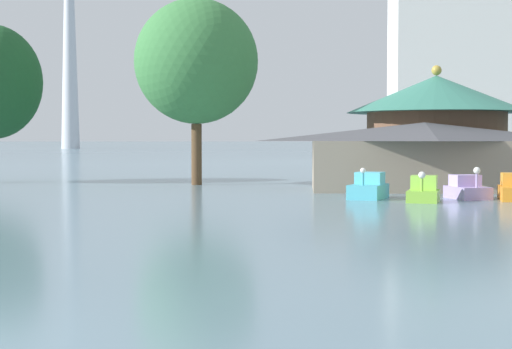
{
  "coord_description": "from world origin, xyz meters",
  "views": [
    {
      "loc": [
        6.06,
        -11.34,
        3.18
      ],
      "look_at": [
        4.16,
        21.1,
        1.71
      ],
      "focal_mm": 55.49,
      "sensor_mm": 36.0,
      "label": 1
    }
  ],
  "objects_px": {
    "pedal_boat_lime": "(424,191)",
    "shoreline_tree_mid": "(196,62)",
    "background_building_block": "(482,67)",
    "green_roof_pavilion": "(436,124)",
    "pedal_boat_cyan": "(369,188)",
    "boathouse": "(424,155)",
    "pedal_boat_lavender": "(467,189)"
  },
  "relations": [
    {
      "from": "pedal_boat_lime",
      "to": "shoreline_tree_mid",
      "type": "bearing_deg",
      "value": -122.64
    },
    {
      "from": "background_building_block",
      "to": "pedal_boat_lime",
      "type": "bearing_deg",
      "value": -104.74
    },
    {
      "from": "green_roof_pavilion",
      "to": "pedal_boat_cyan",
      "type": "bearing_deg",
      "value": -113.67
    },
    {
      "from": "shoreline_tree_mid",
      "to": "background_building_block",
      "type": "distance_m",
      "value": 66.44
    },
    {
      "from": "shoreline_tree_mid",
      "to": "pedal_boat_lime",
      "type": "bearing_deg",
      "value": -46.16
    },
    {
      "from": "pedal_boat_cyan",
      "to": "boathouse",
      "type": "distance_m",
      "value": 8.41
    },
    {
      "from": "background_building_block",
      "to": "pedal_boat_cyan",
      "type": "bearing_deg",
      "value": -107.09
    },
    {
      "from": "shoreline_tree_mid",
      "to": "green_roof_pavilion",
      "type": "bearing_deg",
      "value": 2.91
    },
    {
      "from": "green_roof_pavilion",
      "to": "background_building_block",
      "type": "relative_size",
      "value": 0.47
    },
    {
      "from": "shoreline_tree_mid",
      "to": "background_building_block",
      "type": "bearing_deg",
      "value": 60.79
    },
    {
      "from": "pedal_boat_cyan",
      "to": "green_roof_pavilion",
      "type": "distance_m",
      "value": 14.62
    },
    {
      "from": "pedal_boat_lavender",
      "to": "green_roof_pavilion",
      "type": "relative_size",
      "value": 0.23
    },
    {
      "from": "pedal_boat_lavender",
      "to": "shoreline_tree_mid",
      "type": "distance_m",
      "value": 21.5
    },
    {
      "from": "pedal_boat_lavender",
      "to": "background_building_block",
      "type": "bearing_deg",
      "value": 151.43
    },
    {
      "from": "pedal_boat_cyan",
      "to": "pedal_boat_lavender",
      "type": "height_order",
      "value": "pedal_boat_lavender"
    },
    {
      "from": "pedal_boat_lime",
      "to": "boathouse",
      "type": "bearing_deg",
      "value": -175.32
    },
    {
      "from": "pedal_boat_lavender",
      "to": "background_building_block",
      "type": "xyz_separation_m",
      "value": [
        16.28,
        69.7,
        12.63
      ]
    },
    {
      "from": "boathouse",
      "to": "background_building_block",
      "type": "xyz_separation_m",
      "value": [
        17.49,
        62.77,
        10.94
      ]
    },
    {
      "from": "pedal_boat_lime",
      "to": "background_building_block",
      "type": "bearing_deg",
      "value": 178.78
    },
    {
      "from": "pedal_boat_lavender",
      "to": "boathouse",
      "type": "bearing_deg",
      "value": 174.46
    },
    {
      "from": "green_roof_pavilion",
      "to": "background_building_block",
      "type": "bearing_deg",
      "value": 74.48
    },
    {
      "from": "pedal_boat_cyan",
      "to": "background_building_block",
      "type": "relative_size",
      "value": 0.12
    },
    {
      "from": "pedal_boat_lavender",
      "to": "shoreline_tree_mid",
      "type": "height_order",
      "value": "shoreline_tree_mid"
    },
    {
      "from": "pedal_boat_lime",
      "to": "boathouse",
      "type": "relative_size",
      "value": 0.18
    },
    {
      "from": "pedal_boat_lime",
      "to": "green_roof_pavilion",
      "type": "xyz_separation_m",
      "value": [
        3.06,
        14.84,
        3.72
      ]
    },
    {
      "from": "green_roof_pavilion",
      "to": "pedal_boat_lavender",
      "type": "bearing_deg",
      "value": -92.01
    },
    {
      "from": "boathouse",
      "to": "shoreline_tree_mid",
      "type": "relative_size",
      "value": 1.16
    },
    {
      "from": "pedal_boat_lavender",
      "to": "shoreline_tree_mid",
      "type": "relative_size",
      "value": 0.22
    },
    {
      "from": "pedal_boat_lavender",
      "to": "background_building_block",
      "type": "distance_m",
      "value": 72.68
    },
    {
      "from": "pedal_boat_lavender",
      "to": "green_roof_pavilion",
      "type": "distance_m",
      "value": 13.23
    },
    {
      "from": "background_building_block",
      "to": "pedal_boat_lavender",
      "type": "bearing_deg",
      "value": -103.15
    },
    {
      "from": "pedal_boat_lime",
      "to": "shoreline_tree_mid",
      "type": "xyz_separation_m",
      "value": [
        -13.45,
        14.0,
        7.97
      ]
    }
  ]
}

